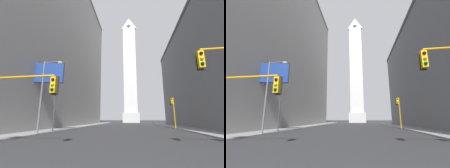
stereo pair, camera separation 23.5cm
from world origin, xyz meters
The scene contains 8 objects.
sidewalk_left centered at (-11.74, 26.45, 0.07)m, with size 5.00×88.17×0.15m, color gray.
sidewalk_right centered at (11.74, 26.45, 0.07)m, with size 5.00×88.17×0.15m, color gray.
building_left centered at (-25.91, 32.94, 21.83)m, with size 26.82×57.27×43.65m.
obelisk centered at (0.00, 73.47, 27.49)m, with size 7.85×7.85×57.28m.
traffic_light_mid_right centered at (8.74, 28.29, 3.78)m, with size 0.76×0.52×5.73m.
traffic_light_near_left centered at (-7.20, 7.97, 3.68)m, with size 5.93×0.52×4.80m.
street_lamp centered at (-9.07, 15.07, 5.33)m, with size 2.50×0.36×8.85m.
billboard_sign centered at (-11.50, 18.21, 8.12)m, with size 5.77×1.46×10.06m.
Camera 2 is at (1.79, -1.20, 1.80)m, focal length 24.00 mm.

